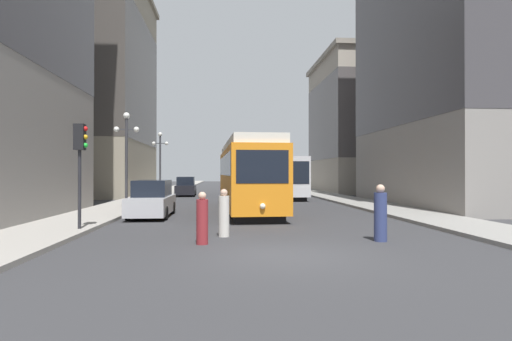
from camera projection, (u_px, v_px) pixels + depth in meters
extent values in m
plane|color=#303033|center=(286.00, 256.00, 11.09)|extent=(200.00, 200.00, 0.00)
cube|color=gray|center=(169.00, 191.00, 50.34)|extent=(3.14, 120.00, 0.15)
cube|color=gray|center=(302.00, 190.00, 51.60)|extent=(3.14, 120.00, 0.15)
cube|color=black|center=(247.00, 208.00, 24.04)|extent=(2.69, 12.14, 0.35)
cube|color=orange|center=(247.00, 178.00, 24.05)|extent=(3.12, 13.21, 3.10)
cube|color=black|center=(247.00, 166.00, 24.05)|extent=(3.13, 12.68, 1.08)
cube|color=silver|center=(247.00, 147.00, 24.06)|extent=(2.90, 12.94, 0.44)
cube|color=black|center=(262.00, 167.00, 17.56)|extent=(2.21, 0.17, 1.40)
sphere|color=#F2EACC|center=(263.00, 206.00, 17.48)|extent=(0.24, 0.24, 0.24)
cube|color=black|center=(281.00, 196.00, 37.00)|extent=(2.49, 10.36, 0.35)
cube|color=silver|center=(281.00, 176.00, 37.01)|extent=(2.90, 11.27, 3.10)
cube|color=black|center=(281.00, 170.00, 37.01)|extent=(2.92, 10.82, 1.30)
cube|color=black|center=(294.00, 173.00, 31.47)|extent=(2.31, 0.15, 1.71)
cylinder|color=black|center=(128.00, 213.00, 19.30)|extent=(0.18, 0.64, 0.64)
cylinder|color=black|center=(140.00, 208.00, 22.32)|extent=(0.18, 0.64, 0.64)
cylinder|color=black|center=(165.00, 213.00, 19.44)|extent=(0.18, 0.64, 0.64)
cylinder|color=black|center=(173.00, 208.00, 22.46)|extent=(0.18, 0.64, 0.64)
cube|color=#B2B2B7|center=(152.00, 205.00, 20.88)|extent=(1.82, 4.89, 0.84)
cube|color=black|center=(152.00, 188.00, 21.01)|extent=(1.60, 2.69, 0.80)
cylinder|color=black|center=(175.00, 193.00, 38.54)|extent=(0.20, 0.64, 0.64)
cylinder|color=black|center=(178.00, 192.00, 41.19)|extent=(0.20, 0.64, 0.64)
cylinder|color=black|center=(194.00, 193.00, 38.72)|extent=(0.20, 0.64, 0.64)
cylinder|color=black|center=(195.00, 192.00, 41.37)|extent=(0.20, 0.64, 0.64)
cube|color=black|center=(186.00, 190.00, 39.95)|extent=(1.91, 4.34, 0.84)
cube|color=black|center=(186.00, 181.00, 40.07)|extent=(1.65, 2.41, 0.80)
cylinder|color=beige|center=(224.00, 216.00, 14.39)|extent=(0.36, 0.36, 1.39)
sphere|color=tan|center=(224.00, 193.00, 14.40)|extent=(0.25, 0.25, 0.25)
cylinder|color=navy|center=(380.00, 217.00, 13.42)|extent=(0.41, 0.41, 1.55)
sphere|color=tan|center=(380.00, 189.00, 13.43)|extent=(0.28, 0.28, 0.28)
cylinder|color=maroon|center=(202.00, 222.00, 12.85)|extent=(0.36, 0.36, 1.37)
sphere|color=tan|center=(202.00, 196.00, 12.86)|extent=(0.24, 0.24, 0.24)
cylinder|color=#232328|center=(80.00, 176.00, 15.33)|extent=(0.12, 0.12, 3.81)
cube|color=black|center=(80.00, 137.00, 15.34)|extent=(0.36, 0.36, 0.95)
sphere|color=red|center=(85.00, 129.00, 15.36)|extent=(0.18, 0.18, 0.18)
sphere|color=gold|center=(85.00, 137.00, 15.35)|extent=(0.18, 0.18, 0.18)
sphere|color=green|center=(85.00, 145.00, 15.35)|extent=(0.18, 0.18, 0.18)
cylinder|color=#333338|center=(126.00, 164.00, 23.65)|extent=(0.16, 0.16, 5.09)
sphere|color=white|center=(126.00, 116.00, 23.67)|extent=(0.36, 0.36, 0.36)
sphere|color=white|center=(116.00, 129.00, 23.62)|extent=(0.31, 0.31, 0.31)
sphere|color=white|center=(136.00, 129.00, 23.71)|extent=(0.31, 0.31, 0.31)
cube|color=#333338|center=(126.00, 129.00, 23.66)|extent=(1.10, 0.06, 0.06)
cylinder|color=#333338|center=(160.00, 166.00, 36.41)|extent=(0.16, 0.16, 5.22)
sphere|color=white|center=(160.00, 134.00, 36.42)|extent=(0.36, 0.36, 0.36)
sphere|color=white|center=(154.00, 143.00, 36.38)|extent=(0.31, 0.31, 0.31)
sphere|color=white|center=(167.00, 143.00, 36.46)|extent=(0.31, 0.31, 0.31)
cube|color=#333338|center=(160.00, 143.00, 36.42)|extent=(1.10, 0.06, 0.06)
cube|color=gray|center=(72.00, 91.00, 41.82)|extent=(13.97, 16.32, 20.66)
cube|color=#494440|center=(72.00, 81.00, 41.82)|extent=(14.01, 16.36, 12.40)
cube|color=gray|center=(487.00, 50.00, 28.21)|extent=(12.83, 16.11, 20.87)
cube|color=#423F43|center=(487.00, 34.00, 28.21)|extent=(12.87, 16.15, 12.52)
cube|color=#A89E8E|center=(377.00, 128.00, 48.75)|extent=(13.09, 14.15, 14.85)
cube|color=#544F4E|center=(377.00, 121.00, 48.76)|extent=(13.13, 14.19, 8.91)
cube|color=gray|center=(377.00, 62.00, 48.80)|extent=(13.69, 14.75, 0.50)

